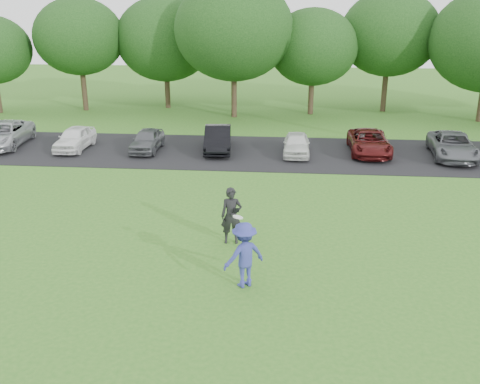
% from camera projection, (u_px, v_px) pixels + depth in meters
% --- Properties ---
extents(ground, '(100.00, 100.00, 0.00)m').
position_uv_depth(ground, '(229.00, 280.00, 14.57)').
color(ground, '#317020').
rests_on(ground, ground).
extents(parking_lot, '(32.00, 6.50, 0.03)m').
position_uv_depth(parking_lot, '(257.00, 152.00, 26.75)').
color(parking_lot, black).
rests_on(parking_lot, ground).
extents(frisbee_player, '(1.34, 1.21, 2.03)m').
position_uv_depth(frisbee_player, '(244.00, 255.00, 14.00)').
color(frisbee_player, '#343A95').
rests_on(frisbee_player, ground).
extents(camera_bystander, '(0.69, 0.49, 1.81)m').
position_uv_depth(camera_bystander, '(232.00, 216.00, 16.53)').
color(camera_bystander, black).
rests_on(camera_bystander, ground).
extents(parked_cars, '(28.64, 4.81, 1.24)m').
position_uv_depth(parked_cars, '(263.00, 141.00, 26.48)').
color(parked_cars, '#B5B7BD').
rests_on(parked_cars, parking_lot).
extents(tree_row, '(42.39, 9.85, 8.64)m').
position_uv_depth(tree_row, '(290.00, 38.00, 34.12)').
color(tree_row, '#38281C').
rests_on(tree_row, ground).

